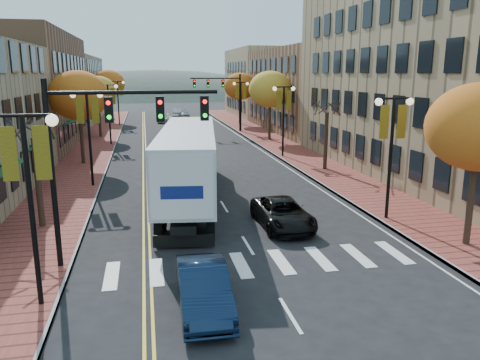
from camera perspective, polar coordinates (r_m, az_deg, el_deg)
ground at (r=16.56m, az=3.99°, el=-12.81°), size 200.00×200.00×0.00m
sidewalk_left at (r=47.64m, az=-17.35°, el=3.81°), size 4.00×85.00×0.15m
sidewalk_right at (r=49.16m, az=4.06°, el=4.64°), size 4.00×85.00×0.15m
building_left_mid at (r=52.01m, az=-26.30°, el=9.81°), size 12.00×24.00×11.00m
building_left_far at (r=76.49m, az=-21.59°, el=10.28°), size 12.00×26.00×9.50m
building_right_near at (r=37.82m, az=25.76°, el=12.21°), size 15.00×28.00×15.00m
building_right_mid at (r=60.74m, az=10.51°, el=10.72°), size 15.00×24.00×10.00m
building_right_far at (r=81.55m, az=4.67°, el=11.77°), size 15.00×20.00×11.00m
tree_left_a at (r=23.42m, az=-23.37°, el=-0.29°), size 0.28×0.28×4.20m
tree_left_b at (r=38.70m, az=-19.09°, el=9.71°), size 4.48×4.48×7.21m
tree_left_c at (r=54.61m, az=-16.95°, el=10.20°), size 4.16×4.16×6.69m
tree_left_d at (r=72.53m, az=-15.71°, el=11.27°), size 4.61×4.61×7.42m
tree_right_a at (r=21.04m, az=27.13°, el=5.73°), size 4.16×4.16×6.69m
tree_right_b at (r=35.24m, az=10.43°, el=4.71°), size 0.28×0.28×4.20m
tree_right_c at (r=50.11m, az=3.69°, el=10.97°), size 4.48×4.48×7.21m
tree_right_d at (r=65.69m, az=-0.02°, el=11.34°), size 4.35×4.35×7.00m
lamp_left_a at (r=15.04m, az=-24.46°, el=0.67°), size 1.96×0.36×6.05m
lamp_left_b at (r=30.68m, az=-18.01°, el=6.94°), size 1.96×0.36×6.05m
lamp_left_c at (r=48.56m, az=-15.73°, el=9.09°), size 1.96×0.36×6.05m
lamp_left_d at (r=66.50m, az=-14.68°, el=10.09°), size 1.96×0.36×6.05m
lamp_right_a at (r=23.59m, az=18.05°, el=5.28°), size 1.96×0.36×6.05m
lamp_right_b at (r=40.16m, az=5.34°, el=8.80°), size 1.96×0.36×6.05m
lamp_right_c at (r=57.60m, az=0.10°, el=10.11°), size 1.96×0.36×6.05m
traffic_mast_near at (r=17.55m, az=-16.07°, el=5.04°), size 6.10×0.35×7.00m
traffic_mast_far at (r=57.19m, az=-1.92°, el=10.72°), size 6.10×0.34×7.00m
semi_truck at (r=26.83m, az=-6.19°, el=2.80°), size 4.89×17.19×4.25m
navy_sedan at (r=14.83m, az=-4.47°, el=-12.99°), size 1.59×4.35×1.42m
black_suv at (r=22.35m, az=5.21°, el=-4.06°), size 2.29×4.82×1.33m
car_far_white at (r=69.92m, az=-9.47°, el=7.47°), size 1.63×3.91×1.32m
car_far_silver at (r=77.52m, az=-7.00°, el=8.06°), size 2.08×4.52×1.28m
car_far_oncoming at (r=78.15m, az=-7.65°, el=8.11°), size 1.81×4.24×1.36m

